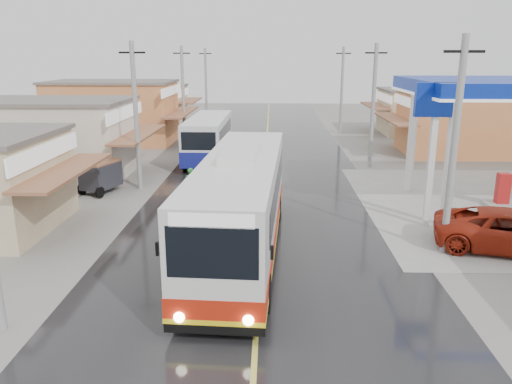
# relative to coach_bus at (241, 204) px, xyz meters

# --- Properties ---
(ground) EXTENTS (120.00, 120.00, 0.00)m
(ground) POSITION_rel_coach_bus_xyz_m (0.72, 0.32, -1.92)
(ground) COLOR slate
(ground) RESTS_ON ground
(road) EXTENTS (12.00, 90.00, 0.02)m
(road) POSITION_rel_coach_bus_xyz_m (0.72, 15.32, -1.91)
(road) COLOR black
(road) RESTS_ON ground
(centre_line) EXTENTS (0.15, 90.00, 0.01)m
(centre_line) POSITION_rel_coach_bus_xyz_m (0.72, 15.32, -1.90)
(centre_line) COLOR #D8CC4C
(centre_line) RESTS_ON road
(shopfronts_left) EXTENTS (11.00, 44.00, 5.20)m
(shopfronts_left) POSITION_rel_coach_bus_xyz_m (-12.28, 18.32, -1.92)
(shopfronts_left) COLOR tan
(shopfronts_left) RESTS_ON ground
(shopfronts_right) EXTENTS (11.00, 44.00, 4.80)m
(shopfronts_right) POSITION_rel_coach_bus_xyz_m (15.72, 12.32, -1.92)
(shopfronts_right) COLOR beige
(shopfronts_right) RESTS_ON ground
(utility_poles_left) EXTENTS (1.60, 50.00, 8.00)m
(utility_poles_left) POSITION_rel_coach_bus_xyz_m (-6.28, 16.32, -1.92)
(utility_poles_left) COLOR gray
(utility_poles_left) RESTS_ON ground
(utility_poles_right) EXTENTS (1.60, 36.00, 8.00)m
(utility_poles_right) POSITION_rel_coach_bus_xyz_m (7.72, 15.32, -1.92)
(utility_poles_right) COLOR gray
(utility_poles_right) RESTS_ON ground
(coach_bus) EXTENTS (3.49, 12.88, 3.98)m
(coach_bus) POSITION_rel_coach_bus_xyz_m (0.00, 0.00, 0.00)
(coach_bus) COLOR silver
(coach_bus) RESTS_ON road
(second_bus) EXTENTS (2.60, 9.25, 3.06)m
(second_bus) POSITION_rel_coach_bus_xyz_m (-3.32, 17.06, -0.27)
(second_bus) COLOR silver
(second_bus) RESTS_ON road
(jeepney) EXTENTS (6.23, 4.13, 1.59)m
(jeepney) POSITION_rel_coach_bus_xyz_m (10.33, 0.49, -1.13)
(jeepney) COLOR maroon
(jeepney) RESTS_ON ground
(cyclist) EXTENTS (1.24, 2.07, 2.11)m
(cyclist) POSITION_rel_coach_bus_xyz_m (-2.75, 5.46, -1.23)
(cyclist) COLOR black
(cyclist) RESTS_ON ground
(tricycle_near) EXTENTS (2.13, 2.63, 1.75)m
(tricycle_near) POSITION_rel_coach_bus_xyz_m (-8.16, 8.31, -0.92)
(tricycle_near) COLOR #26262D
(tricycle_near) RESTS_ON ground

